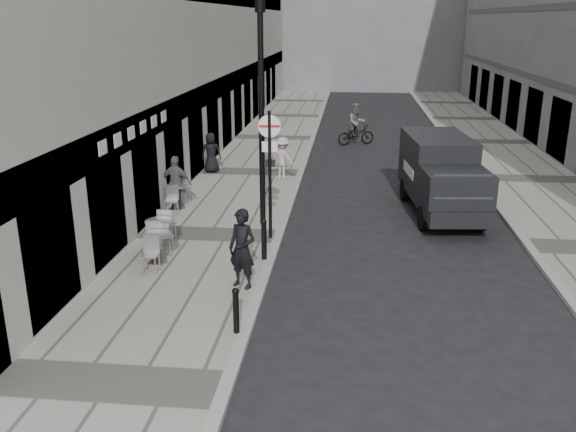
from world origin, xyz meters
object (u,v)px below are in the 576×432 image
(sign_post, at_px, (270,158))
(cyclist, at_px, (356,129))
(walking_man, at_px, (242,249))
(lamppost, at_px, (261,104))
(panel_van, at_px, (441,172))

(sign_post, bearing_deg, cyclist, 74.54)
(walking_man, height_order, sign_post, sign_post)
(walking_man, relative_size, sign_post, 0.52)
(lamppost, height_order, panel_van, lamppost)
(panel_van, xyz_separation_m, cyclist, (-2.68, 11.14, -0.55))
(sign_post, height_order, cyclist, sign_post)
(walking_man, height_order, cyclist, cyclist)
(sign_post, distance_m, panel_van, 6.20)
(lamppost, bearing_deg, panel_van, 20.30)
(panel_van, bearing_deg, lamppost, -165.22)
(cyclist, bearing_deg, sign_post, -124.11)
(sign_post, xyz_separation_m, lamppost, (-0.40, 1.26, 1.29))
(walking_man, distance_m, cyclist, 18.03)
(sign_post, relative_size, lamppost, 0.56)
(cyclist, bearing_deg, panel_van, -100.97)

